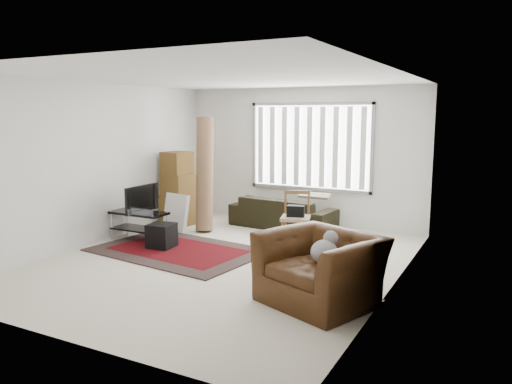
% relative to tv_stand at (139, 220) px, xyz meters
% --- Properties ---
extents(room, '(6.00, 6.02, 2.71)m').
position_rel_tv_stand_xyz_m(room, '(1.98, 0.12, 1.39)').
color(room, beige).
rests_on(room, ground).
extents(persian_rug, '(2.83, 2.06, 0.02)m').
position_rel_tv_stand_xyz_m(persian_rug, '(1.01, -0.26, -0.35)').
color(persian_rug, black).
rests_on(persian_rug, ground).
extents(tv_stand, '(1.01, 0.46, 0.51)m').
position_rel_tv_stand_xyz_m(tv_stand, '(0.00, 0.00, 0.00)').
color(tv_stand, black).
rests_on(tv_stand, ground).
extents(tv, '(0.11, 0.82, 0.47)m').
position_rel_tv_stand_xyz_m(tv, '(0.00, -0.00, 0.38)').
color(tv, black).
rests_on(tv, tv_stand).
extents(subwoofer, '(0.43, 0.43, 0.39)m').
position_rel_tv_stand_xyz_m(subwoofer, '(0.69, -0.26, -0.15)').
color(subwoofer, black).
rests_on(subwoofer, persian_rug).
extents(moving_boxes, '(0.67, 0.63, 1.45)m').
position_rel_tv_stand_xyz_m(moving_boxes, '(-0.15, 1.35, 0.31)').
color(moving_boxes, brown).
rests_on(moving_boxes, ground).
extents(white_flatpack, '(0.59, 0.31, 0.71)m').
position_rel_tv_stand_xyz_m(white_flatpack, '(0.17, 0.84, -0.01)').
color(white_flatpack, silver).
rests_on(white_flatpack, ground).
extents(rolled_rug, '(0.56, 0.74, 2.14)m').
position_rel_tv_stand_xyz_m(rolled_rug, '(0.59, 1.20, 0.70)').
color(rolled_rug, brown).
rests_on(rolled_rug, ground).
extents(sofa, '(2.11, 1.05, 0.78)m').
position_rel_tv_stand_xyz_m(sofa, '(1.81, 2.06, 0.03)').
color(sofa, black).
rests_on(sofa, ground).
extents(side_chair, '(0.59, 0.59, 0.88)m').
position_rel_tv_stand_xyz_m(side_chair, '(2.50, 1.07, 0.12)').
color(side_chair, '#847156').
rests_on(side_chair, ground).
extents(armchair, '(1.58, 1.48, 0.93)m').
position_rel_tv_stand_xyz_m(armchair, '(3.82, -1.29, 0.10)').
color(armchair, '#3D200C').
rests_on(armchair, ground).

